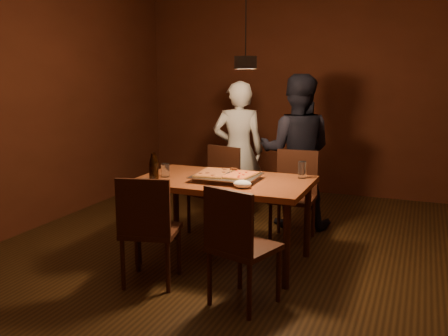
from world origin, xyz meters
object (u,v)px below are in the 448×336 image
at_px(beer_bottle_a, 155,166).
at_px(pendant_lamp, 246,61).
at_px(chair_far_right, 295,187).
at_px(plate_slice, 143,182).
at_px(beer_bottle_b, 153,167).
at_px(chair_near_left, 148,221).
at_px(diner_dark, 296,151).
at_px(diner_white, 238,151).
at_px(chair_far_left, 218,181).
at_px(chair_near_right, 237,237).
at_px(pizza_tray, 227,178).
at_px(dining_table, 224,187).

relative_size(beer_bottle_a, pendant_lamp, 0.22).
xyz_separation_m(chair_far_right, plate_slice, (-1.01, -1.24, 0.22)).
xyz_separation_m(beer_bottle_b, pendant_lamp, (0.78, 0.17, 0.89)).
distance_m(chair_near_left, diner_dark, 2.13).
bearing_deg(diner_white, plate_slice, 60.49).
height_order(chair_far_left, diner_white, diner_white).
height_order(chair_near_left, chair_near_right, same).
xyz_separation_m(chair_near_right, beer_bottle_a, (-0.97, 0.55, 0.34)).
xyz_separation_m(chair_far_left, chair_near_right, (0.82, -1.61, 0.00)).
xyz_separation_m(pizza_tray, beer_bottle_a, (-0.58, -0.22, 0.10)).
bearing_deg(chair_near_right, plate_slice, 175.23).
xyz_separation_m(chair_far_right, chair_near_left, (-0.78, -1.57, 0.00)).
relative_size(pizza_tray, plate_slice, 2.13).
height_order(dining_table, diner_dark, diner_dark).
bearing_deg(dining_table, chair_near_left, -115.37).
distance_m(chair_far_right, pizza_tray, 0.99).
bearing_deg(plate_slice, diner_dark, 61.52).
distance_m(beer_bottle_a, plate_slice, 0.18).
distance_m(plate_slice, diner_dark, 1.90).
distance_m(chair_near_right, diner_dark, 2.11).
relative_size(chair_far_left, pizza_tray, 0.94).
bearing_deg(plate_slice, beer_bottle_a, 76.84).
relative_size(chair_far_right, pendant_lamp, 0.44).
distance_m(pizza_tray, pendant_lamp, 1.01).
relative_size(chair_far_right, plate_slice, 1.88).
xyz_separation_m(chair_far_right, beer_bottle_b, (-0.98, -1.13, 0.33)).
bearing_deg(diner_white, beer_bottle_a, 60.96).
distance_m(chair_far_right, diner_dark, 0.53).
distance_m(beer_bottle_b, pendant_lamp, 1.20).
bearing_deg(pendant_lamp, dining_table, 151.72).
bearing_deg(diner_dark, beer_bottle_b, 51.92).
bearing_deg(chair_near_left, chair_far_left, 78.41).
relative_size(chair_far_left, chair_far_right, 1.07).
bearing_deg(diner_dark, plate_slice, 52.73).
bearing_deg(beer_bottle_a, chair_far_right, 48.54).
distance_m(chair_far_left, chair_far_right, 0.83).
relative_size(chair_near_right, plate_slice, 2.04).
height_order(chair_near_right, pizza_tray, chair_near_right).
xyz_separation_m(chair_near_left, diner_dark, (0.68, 2.00, 0.29)).
bearing_deg(dining_table, pizza_tray, -44.65).
height_order(beer_bottle_a, beer_bottle_b, beer_bottle_a).
relative_size(pizza_tray, beer_bottle_a, 2.26).
distance_m(chair_near_left, plate_slice, 0.46).
bearing_deg(pendant_lamp, plate_slice, -161.30).
xyz_separation_m(beer_bottle_a, pendant_lamp, (0.78, 0.14, 0.89)).
relative_size(diner_white, pendant_lamp, 1.43).
relative_size(chair_far_right, beer_bottle_b, 2.02).
height_order(chair_far_left, diner_dark, diner_dark).
bearing_deg(chair_far_left, beer_bottle_a, 97.47).
xyz_separation_m(diner_white, diner_dark, (0.67, -0.01, 0.04)).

